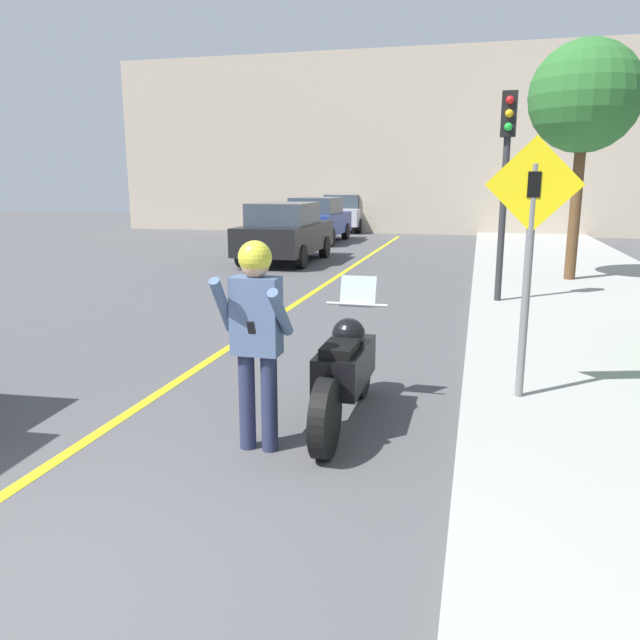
{
  "coord_description": "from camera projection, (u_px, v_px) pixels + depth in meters",
  "views": [
    {
      "loc": [
        2.69,
        -2.35,
        2.25
      ],
      "look_at": [
        1.24,
        3.35,
        0.95
      ],
      "focal_mm": 35.0,
      "sensor_mm": 36.0,
      "label": 1
    }
  ],
  "objects": [
    {
      "name": "road_center_line",
      "position": [
        243.0,
        338.0,
        9.18
      ],
      "size": [
        0.12,
        36.0,
        0.01
      ],
      "color": "yellow",
      "rests_on": "ground"
    },
    {
      "name": "parked_car_black",
      "position": [
        285.0,
        232.0,
        17.72
      ],
      "size": [
        1.88,
        4.2,
        1.68
      ],
      "color": "black",
      "rests_on": "ground"
    },
    {
      "name": "street_tree",
      "position": [
        585.0,
        98.0,
        13.17
      ],
      "size": [
        2.33,
        2.33,
        5.07
      ],
      "color": "brown",
      "rests_on": "sidewalk_curb"
    },
    {
      "name": "crossing_sign",
      "position": [
        530.0,
        245.0,
        6.02
      ],
      "size": [
        0.91,
        0.08,
        2.56
      ],
      "color": "slate",
      "rests_on": "sidewalk_curb"
    },
    {
      "name": "parked_car_blue",
      "position": [
        317.0,
        219.0,
        23.63
      ],
      "size": [
        1.88,
        4.2,
        1.68
      ],
      "color": "black",
      "rests_on": "ground"
    },
    {
      "name": "traffic_light",
      "position": [
        506.0,
        158.0,
        10.92
      ],
      "size": [
        0.26,
        0.3,
        3.66
      ],
      "color": "#2D2D30",
      "rests_on": "sidewalk_curb"
    },
    {
      "name": "building_backdrop",
      "position": [
        420.0,
        144.0,
        27.12
      ],
      "size": [
        28.0,
        1.2,
        7.76
      ],
      "color": "#B2A38E",
      "rests_on": "ground"
    },
    {
      "name": "motorcycle",
      "position": [
        345.0,
        370.0,
        5.87
      ],
      "size": [
        0.62,
        2.24,
        1.32
      ],
      "color": "black",
      "rests_on": "ground"
    },
    {
      "name": "person_biker",
      "position": [
        256.0,
        324.0,
        5.14
      ],
      "size": [
        0.59,
        0.49,
        1.79
      ],
      "color": "#282D4C",
      "rests_on": "ground"
    },
    {
      "name": "parked_car_silver",
      "position": [
        346.0,
        212.0,
        29.02
      ],
      "size": [
        1.88,
        4.2,
        1.68
      ],
      "color": "black",
      "rests_on": "ground"
    }
  ]
}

